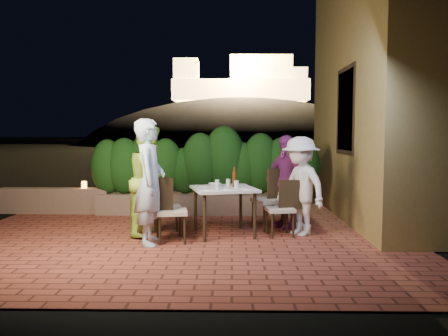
{
  "coord_description": "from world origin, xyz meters",
  "views": [
    {
      "loc": [
        0.78,
        -6.33,
        1.59
      ],
      "look_at": [
        0.65,
        0.55,
        1.05
      ],
      "focal_mm": 35.0,
      "sensor_mm": 36.0,
      "label": 1
    }
  ],
  "objects_px": {
    "chair_left_front": "(172,210)",
    "chair_right_back": "(269,199)",
    "beer_bottle": "(234,177)",
    "chair_left_back": "(167,206)",
    "diner_green": "(150,180)",
    "chair_right_front": "(280,208)",
    "diner_blue": "(150,182)",
    "dining_table": "(224,211)",
    "bowl": "(215,184)",
    "diner_white": "(300,186)",
    "parapet_lamp": "(84,185)",
    "diner_purple": "(286,182)"
  },
  "relations": [
    {
      "from": "chair_left_front",
      "to": "chair_right_back",
      "type": "bearing_deg",
      "value": 22.22
    },
    {
      "from": "beer_bottle",
      "to": "chair_left_back",
      "type": "bearing_deg",
      "value": -176.08
    },
    {
      "from": "beer_bottle",
      "to": "diner_green",
      "type": "distance_m",
      "value": 1.33
    },
    {
      "from": "chair_left_back",
      "to": "chair_right_front",
      "type": "xyz_separation_m",
      "value": [
        1.77,
        -0.04,
        -0.02
      ]
    },
    {
      "from": "chair_left_back",
      "to": "diner_blue",
      "type": "distance_m",
      "value": 0.76
    },
    {
      "from": "dining_table",
      "to": "chair_right_front",
      "type": "relative_size",
      "value": 1.07
    },
    {
      "from": "bowl",
      "to": "chair_right_front",
      "type": "relative_size",
      "value": 0.21
    },
    {
      "from": "chair_right_front",
      "to": "dining_table",
      "type": "bearing_deg",
      "value": -13.51
    },
    {
      "from": "chair_right_back",
      "to": "diner_white",
      "type": "relative_size",
      "value": 0.65
    },
    {
      "from": "chair_right_back",
      "to": "dining_table",
      "type": "bearing_deg",
      "value": 5.79
    },
    {
      "from": "dining_table",
      "to": "parapet_lamp",
      "type": "relative_size",
      "value": 6.67
    },
    {
      "from": "bowl",
      "to": "diner_green",
      "type": "height_order",
      "value": "diner_green"
    },
    {
      "from": "dining_table",
      "to": "parapet_lamp",
      "type": "xyz_separation_m",
      "value": [
        -2.84,
        1.85,
        0.2
      ]
    },
    {
      "from": "diner_white",
      "to": "chair_left_back",
      "type": "bearing_deg",
      "value": -122.27
    },
    {
      "from": "chair_right_front",
      "to": "diner_blue",
      "type": "xyz_separation_m",
      "value": [
        -1.92,
        -0.55,
        0.47
      ]
    },
    {
      "from": "dining_table",
      "to": "chair_left_front",
      "type": "height_order",
      "value": "chair_left_front"
    },
    {
      "from": "chair_left_front",
      "to": "parapet_lamp",
      "type": "bearing_deg",
      "value": 123.1
    },
    {
      "from": "diner_blue",
      "to": "diner_green",
      "type": "bearing_deg",
      "value": 9.53
    },
    {
      "from": "beer_bottle",
      "to": "chair_right_front",
      "type": "distance_m",
      "value": 0.86
    },
    {
      "from": "diner_blue",
      "to": "diner_purple",
      "type": "bearing_deg",
      "value": -62.58
    },
    {
      "from": "chair_left_back",
      "to": "diner_purple",
      "type": "distance_m",
      "value": 2.03
    },
    {
      "from": "bowl",
      "to": "diner_green",
      "type": "xyz_separation_m",
      "value": [
        -1.01,
        -0.23,
        0.1
      ]
    },
    {
      "from": "chair_left_back",
      "to": "chair_right_back",
      "type": "relative_size",
      "value": 0.9
    },
    {
      "from": "beer_bottle",
      "to": "parapet_lamp",
      "type": "relative_size",
      "value": 2.29
    },
    {
      "from": "dining_table",
      "to": "chair_left_back",
      "type": "height_order",
      "value": "chair_left_back"
    },
    {
      "from": "dining_table",
      "to": "chair_left_back",
      "type": "bearing_deg",
      "value": -179.67
    },
    {
      "from": "diner_green",
      "to": "parapet_lamp",
      "type": "xyz_separation_m",
      "value": [
        -1.68,
        1.84,
        -0.3
      ]
    },
    {
      "from": "bowl",
      "to": "diner_green",
      "type": "relative_size",
      "value": 0.11
    },
    {
      "from": "beer_bottle",
      "to": "diner_green",
      "type": "height_order",
      "value": "diner_green"
    },
    {
      "from": "chair_left_front",
      "to": "diner_white",
      "type": "bearing_deg",
      "value": 5.0
    },
    {
      "from": "dining_table",
      "to": "diner_white",
      "type": "xyz_separation_m",
      "value": [
        1.2,
        0.02,
        0.4
      ]
    },
    {
      "from": "chair_right_front",
      "to": "diner_white",
      "type": "relative_size",
      "value": 0.56
    },
    {
      "from": "dining_table",
      "to": "bowl",
      "type": "height_order",
      "value": "bowl"
    },
    {
      "from": "chair_right_front",
      "to": "diner_white",
      "type": "xyz_separation_m",
      "value": [
        0.32,
        0.07,
        0.34
      ]
    },
    {
      "from": "diner_white",
      "to": "bowl",
      "type": "bearing_deg",
      "value": -131.88
    },
    {
      "from": "dining_table",
      "to": "chair_left_back",
      "type": "relative_size",
      "value": 1.02
    },
    {
      "from": "chair_left_front",
      "to": "diner_blue",
      "type": "bearing_deg",
      "value": -164.15
    },
    {
      "from": "dining_table",
      "to": "chair_left_front",
      "type": "distance_m",
      "value": 0.89
    },
    {
      "from": "chair_left_front",
      "to": "chair_left_back",
      "type": "distance_m",
      "value": 0.48
    },
    {
      "from": "chair_right_back",
      "to": "diner_green",
      "type": "distance_m",
      "value": 1.99
    },
    {
      "from": "dining_table",
      "to": "diner_purple",
      "type": "xyz_separation_m",
      "value": [
        1.04,
        0.54,
        0.41
      ]
    },
    {
      "from": "beer_bottle",
      "to": "bowl",
      "type": "relative_size",
      "value": 1.73
    },
    {
      "from": "bowl",
      "to": "chair_right_back",
      "type": "distance_m",
      "value": 0.95
    },
    {
      "from": "chair_left_back",
      "to": "chair_right_front",
      "type": "height_order",
      "value": "chair_left_back"
    },
    {
      "from": "diner_white",
      "to": "diner_purple",
      "type": "height_order",
      "value": "diner_purple"
    },
    {
      "from": "dining_table",
      "to": "chair_left_front",
      "type": "xyz_separation_m",
      "value": [
        -0.76,
        -0.46,
        0.1
      ]
    },
    {
      "from": "bowl",
      "to": "diner_blue",
      "type": "relative_size",
      "value": 0.1
    },
    {
      "from": "diner_green",
      "to": "dining_table",
      "type": "bearing_deg",
      "value": -80.29
    },
    {
      "from": "diner_purple",
      "to": "bowl",
      "type": "bearing_deg",
      "value": -114.14
    },
    {
      "from": "diner_purple",
      "to": "dining_table",
      "type": "bearing_deg",
      "value": -101.22
    }
  ]
}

